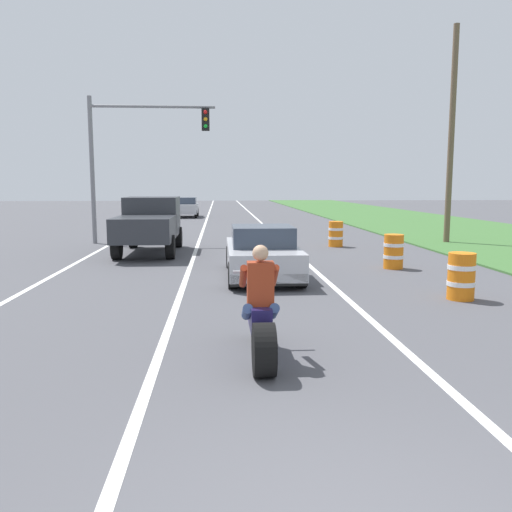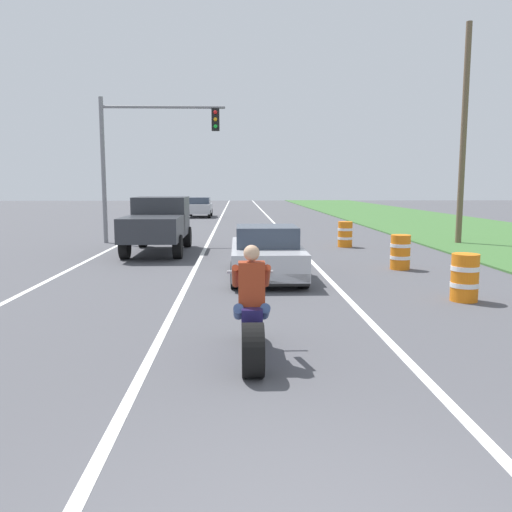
{
  "view_description": "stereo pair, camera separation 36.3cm",
  "coord_description": "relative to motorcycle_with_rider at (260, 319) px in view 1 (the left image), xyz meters",
  "views": [
    {
      "loc": [
        -0.92,
        -2.91,
        2.42
      ],
      "look_at": [
        -0.18,
        7.59,
        1.0
      ],
      "focal_mm": 36.95,
      "sensor_mm": 36.0,
      "label": 1
    },
    {
      "loc": [
        -0.56,
        -2.93,
        2.42
      ],
      "look_at": [
        -0.18,
        7.59,
        1.0
      ],
      "focal_mm": 36.95,
      "sensor_mm": 36.0,
      "label": 2
    }
  ],
  "objects": [
    {
      "name": "lane_stripe_right_solid",
      "position": [
        2.17,
        15.88,
        -0.59
      ],
      "size": [
        0.14,
        120.0,
        0.01
      ],
      "primitive_type": "cube",
      "color": "white",
      "rests_on": "ground"
    },
    {
      "name": "lane_stripe_centre_dashed",
      "position": [
        -1.43,
        15.88,
        -0.59
      ],
      "size": [
        0.14,
        120.0,
        0.01
      ],
      "primitive_type": "cube",
      "color": "white",
      "rests_on": "ground"
    },
    {
      "name": "sports_car_silver",
      "position": [
        0.57,
        6.69,
        0.04
      ],
      "size": [
        1.84,
        4.3,
        1.37
      ],
      "color": "#B7B7BC",
      "rests_on": "ground"
    },
    {
      "name": "construction_barrel_nearest",
      "position": [
        4.57,
        3.65,
        -0.09
      ],
      "size": [
        0.58,
        0.58,
        1.0
      ],
      "color": "orange",
      "rests_on": "ground"
    },
    {
      "name": "pickup_truck_left_lane_dark_grey",
      "position": [
        -3.03,
        11.91,
        0.51
      ],
      "size": [
        2.02,
        4.8,
        1.98
      ],
      "color": "#2D3035",
      "rests_on": "ground"
    },
    {
      "name": "utility_pole_roadside",
      "position": [
        8.94,
        14.3,
        3.8
      ],
      "size": [
        0.24,
        0.24,
        8.78
      ],
      "primitive_type": "cylinder",
      "color": "brown",
      "rests_on": "ground"
    },
    {
      "name": "construction_barrel_mid",
      "position": [
        4.51,
        7.86,
        -0.09
      ],
      "size": [
        0.58,
        0.58,
        1.0
      ],
      "color": "orange",
      "rests_on": "ground"
    },
    {
      "name": "grass_verge_right",
      "position": [
        12.29,
        15.88,
        -0.56
      ],
      "size": [
        10.0,
        120.0,
        0.06
      ],
      "primitive_type": "cube",
      "color": "#3D6B33",
      "rests_on": "ground"
    },
    {
      "name": "traffic_light_mast_near",
      "position": [
        -4.13,
        15.32,
        3.44
      ],
      "size": [
        5.17,
        0.34,
        6.0
      ],
      "color": "gray",
      "rests_on": "ground"
    },
    {
      "name": "construction_barrel_far",
      "position": [
        4.04,
        13.42,
        -0.09
      ],
      "size": [
        0.58,
        0.58,
        1.0
      ],
      "color": "orange",
      "rests_on": "ground"
    },
    {
      "name": "motorcycle_with_rider",
      "position": [
        0.0,
        0.0,
        0.0
      ],
      "size": [
        0.7,
        2.21,
        1.62
      ],
      "color": "black",
      "rests_on": "ground"
    },
    {
      "name": "lane_stripe_left_solid",
      "position": [
        -5.03,
        15.88,
        -0.59
      ],
      "size": [
        0.14,
        120.0,
        0.01
      ],
      "primitive_type": "cube",
      "color": "white",
      "rests_on": "ground"
    },
    {
      "name": "distant_car_far_ahead",
      "position": [
        -3.07,
        33.32,
        0.18
      ],
      "size": [
        1.8,
        4.0,
        1.5
      ],
      "color": "#B2B2B7",
      "rests_on": "ground"
    }
  ]
}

